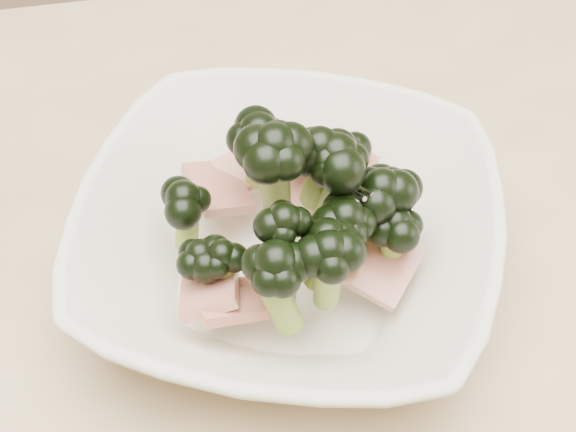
% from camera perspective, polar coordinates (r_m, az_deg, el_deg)
% --- Properties ---
extents(broccoli_dish, '(0.33, 0.33, 0.13)m').
position_cam_1_polar(broccoli_dish, '(0.48, 0.20, -0.99)').
color(broccoli_dish, beige).
rests_on(broccoli_dish, dining_table).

